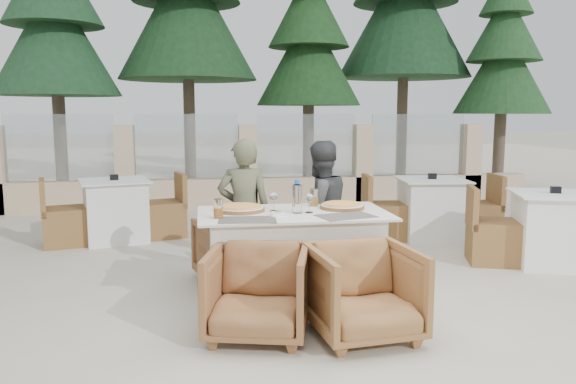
{
  "coord_description": "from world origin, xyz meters",
  "views": [
    {
      "loc": [
        -0.78,
        -4.61,
        1.61
      ],
      "look_at": [
        -0.02,
        0.29,
        0.9
      ],
      "focal_mm": 35.0,
      "sensor_mm": 36.0,
      "label": 1
    }
  ],
  "objects": [
    {
      "name": "diner_right",
      "position": [
        0.33,
        0.57,
        0.67
      ],
      "size": [
        0.8,
        0.72,
        1.34
      ],
      "primitive_type": "imported",
      "rotation": [
        0.0,
        0.0,
        3.55
      ],
      "color": "#393B3E",
      "rests_on": "ground"
    },
    {
      "name": "pizza_right",
      "position": [
        0.43,
        0.1,
        0.8
      ],
      "size": [
        0.51,
        0.51,
        0.05
      ],
      "primitive_type": "cylinder",
      "rotation": [
        0.0,
        0.0,
        0.42
      ],
      "color": "orange",
      "rests_on": "dining_table"
    },
    {
      "name": "pine_centre",
      "position": [
        1.5,
        7.2,
        2.5
      ],
      "size": [
        2.2,
        2.2,
        5.0
      ],
      "primitive_type": "cone",
      "color": "#1C431D",
      "rests_on": "ground"
    },
    {
      "name": "armchair_near_left",
      "position": [
        -0.4,
        -0.76,
        0.33
      ],
      "size": [
        0.85,
        0.87,
        0.66
      ],
      "primitive_type": "imported",
      "rotation": [
        0.0,
        0.0,
        -0.25
      ],
      "color": "brown",
      "rests_on": "ground"
    },
    {
      "name": "diner_left",
      "position": [
        -0.39,
        0.57,
        0.68
      ],
      "size": [
        0.52,
        0.36,
        1.37
      ],
      "primitive_type": "imported",
      "rotation": [
        0.0,
        0.0,
        3.06
      ],
      "color": "#54553E",
      "rests_on": "ground"
    },
    {
      "name": "dining_table",
      "position": [
        -0.02,
        -0.01,
        0.39
      ],
      "size": [
        1.6,
        0.9,
        0.77
      ],
      "primitive_type": null,
      "color": "silver",
      "rests_on": "ground"
    },
    {
      "name": "bg_table_c",
      "position": [
        2.87,
        0.67,
        0.39
      ],
      "size": [
        1.81,
        1.28,
        0.77
      ],
      "primitive_type": null,
      "rotation": [
        0.0,
        0.0,
        -0.31
      ],
      "color": "white",
      "rests_on": "ground"
    },
    {
      "name": "bg_table_a",
      "position": [
        -1.85,
        2.57,
        0.39
      ],
      "size": [
        1.79,
        1.21,
        0.77
      ],
      "primitive_type": null,
      "rotation": [
        0.0,
        0.0,
        0.26
      ],
      "color": "silver",
      "rests_on": "ground"
    },
    {
      "name": "bg_table_b",
      "position": [
        2.11,
        2.07,
        0.39
      ],
      "size": [
        1.72,
        1.0,
        0.77
      ],
      "primitive_type": null,
      "rotation": [
        0.0,
        0.0,
        -0.11
      ],
      "color": "silver",
      "rests_on": "ground"
    },
    {
      "name": "pine_far_right",
      "position": [
        5.5,
        6.5,
        2.25
      ],
      "size": [
        1.98,
        1.98,
        4.5
      ],
      "primitive_type": "cone",
      "color": "#224D25",
      "rests_on": "ground"
    },
    {
      "name": "beer_glass_left",
      "position": [
        -0.65,
        -0.18,
        0.85
      ],
      "size": [
        0.08,
        0.08,
        0.15
      ],
      "primitive_type": "cylinder",
      "rotation": [
        0.0,
        0.0,
        -0.03
      ],
      "color": "orange",
      "rests_on": "dining_table"
    },
    {
      "name": "water_bottle",
      "position": [
        0.01,
        -0.05,
        0.91
      ],
      "size": [
        0.11,
        0.11,
        0.28
      ],
      "primitive_type": "cylinder",
      "rotation": [
        0.0,
        0.0,
        0.39
      ],
      "color": "#BBDBF5",
      "rests_on": "dining_table"
    },
    {
      "name": "olive_dish",
      "position": [
        -0.17,
        -0.17,
        0.79
      ],
      "size": [
        0.14,
        0.14,
        0.04
      ],
      "primitive_type": null,
      "rotation": [
        0.0,
        0.0,
        -0.34
      ],
      "color": "white",
      "rests_on": "dining_table"
    },
    {
      "name": "sand_patch",
      "position": [
        0.0,
        14.0,
        0.01
      ],
      "size": [
        30.0,
        16.0,
        0.01
      ],
      "primitive_type": "cube",
      "color": "#F4E5C7",
      "rests_on": "ground"
    },
    {
      "name": "perimeter_wall_far",
      "position": [
        0.0,
        4.8,
        0.8
      ],
      "size": [
        10.0,
        0.34,
        1.6
      ],
      "primitive_type": null,
      "color": "beige",
      "rests_on": "ground"
    },
    {
      "name": "pizza_left",
      "position": [
        -0.45,
        0.11,
        0.8
      ],
      "size": [
        0.51,
        0.51,
        0.05
      ],
      "primitive_type": "cylinder",
      "rotation": [
        0.0,
        0.0,
        0.28
      ],
      "color": "orange",
      "rests_on": "dining_table"
    },
    {
      "name": "armchair_far_right",
      "position": [
        0.47,
        0.84,
        0.31
      ],
      "size": [
        0.69,
        0.71,
        0.61
      ],
      "primitive_type": "imported",
      "rotation": [
        0.0,
        0.0,
        3.09
      ],
      "color": "olive",
      "rests_on": "ground"
    },
    {
      "name": "placemat_near_left",
      "position": [
        -0.43,
        -0.3,
        0.77
      ],
      "size": [
        0.47,
        0.34,
        0.0
      ],
      "primitive_type": "cube",
      "rotation": [
        0.0,
        0.0,
        -0.08
      ],
      "color": "#56514A",
      "rests_on": "dining_table"
    },
    {
      "name": "placemat_near_right",
      "position": [
        0.37,
        -0.26,
        0.77
      ],
      "size": [
        0.51,
        0.41,
        0.0
      ],
      "primitive_type": "cube",
      "rotation": [
        0.0,
        0.0,
        0.26
      ],
      "color": "#5E5750",
      "rests_on": "dining_table"
    },
    {
      "name": "beer_glass_right",
      "position": [
        0.22,
        0.27,
        0.85
      ],
      "size": [
        0.08,
        0.08,
        0.15
      ],
      "primitive_type": "cylinder",
      "rotation": [
        0.0,
        0.0,
        0.02
      ],
      "color": "orange",
      "rests_on": "dining_table"
    },
    {
      "name": "ground",
      "position": [
        0.0,
        0.0,
        0.0
      ],
      "size": [
        80.0,
        80.0,
        0.0
      ],
      "primitive_type": "plane",
      "color": "beige",
      "rests_on": "ground"
    },
    {
      "name": "pine_far_left",
      "position": [
        -3.5,
        7.0,
        2.75
      ],
      "size": [
        2.42,
        2.42,
        5.5
      ],
      "primitive_type": "cone",
      "color": "#1C4324",
      "rests_on": "ground"
    },
    {
      "name": "armchair_near_right",
      "position": [
        0.35,
        -0.89,
        0.33
      ],
      "size": [
        0.79,
        0.81,
        0.67
      ],
      "primitive_type": "imported",
      "rotation": [
        0.0,
        0.0,
        0.11
      ],
      "color": "#976437",
      "rests_on": "ground"
    },
    {
      "name": "armchair_far_left",
      "position": [
        -0.49,
        0.62,
        0.3
      ],
      "size": [
        0.81,
        0.82,
        0.61
      ],
      "primitive_type": "imported",
      "rotation": [
        0.0,
        0.0,
        3.42
      ],
      "color": "brown",
      "rests_on": "ground"
    },
    {
      "name": "wine_glass_near",
      "position": [
        0.11,
        -0.06,
        0.86
      ],
      "size": [
        0.08,
        0.08,
        0.18
      ],
      "primitive_type": null,
      "rotation": [
        0.0,
        0.0,
        0.02
      ],
      "color": "white",
      "rests_on": "dining_table"
    },
    {
      "name": "wine_glass_centre",
      "position": [
        -0.17,
        0.05,
        0.86
      ],
      "size": [
        0.09,
        0.09,
        0.18
      ],
      "primitive_type": null,
      "rotation": [
        0.0,
        0.0,
        0.29
      ],
      "color": "white",
      "rests_on": "dining_table"
    },
    {
      "name": "pine_mid_right",
      "position": [
        3.8,
        7.8,
        3.4
      ],
      "size": [
        2.99,
        2.99,
        6.8
      ],
      "primitive_type": "cone",
      "color": "#193E21",
      "rests_on": "ground"
    },
    {
      "name": "pine_mid_left",
      "position": [
        -1.0,
        7.5,
        3.25
      ],
      "size": [
        2.86,
        2.86,
        6.5
      ],
      "primitive_type": "cone",
      "color": "#1A3E1E",
      "rests_on": "ground"
    }
  ]
}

